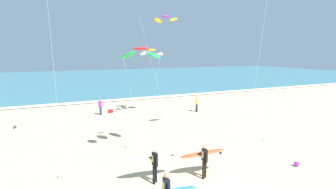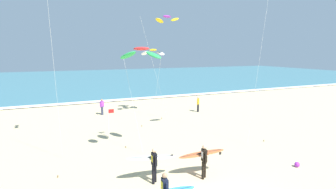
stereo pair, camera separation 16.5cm
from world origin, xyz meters
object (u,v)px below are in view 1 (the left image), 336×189
kite_arc_scarlet_mid (141,53)px  lifeguard_flag (108,120)px  surfer_lead (203,156)px  bystander_purple_top (101,107)px  kite_arc_violet_high (166,19)px  beach_ball (297,164)px  kite_arc_golden_low (152,52)px  surfer_trailing (153,160)px  bystander_yellow_top (197,104)px

kite_arc_scarlet_mid → lifeguard_flag: size_ratio=3.05×
surfer_lead → bystander_purple_top: 15.41m
surfer_lead → kite_arc_scarlet_mid: 6.60m
kite_arc_violet_high → lifeguard_flag: bearing=-148.0°
surfer_lead → kite_arc_violet_high: bearing=74.6°
kite_arc_scarlet_mid → beach_ball: size_ratio=22.87×
surfer_lead → kite_arc_golden_low: 14.30m
surfer_trailing → kite_arc_scarlet_mid: (0.61, 3.38, 5.00)m
surfer_trailing → kite_arc_scarlet_mid: size_ratio=0.39×
bystander_yellow_top → lifeguard_flag: 10.98m
kite_arc_golden_low → bystander_purple_top: 7.31m
kite_arc_golden_low → bystander_purple_top: bearing=155.8°
kite_arc_violet_high → bystander_purple_top: size_ratio=5.90×
bystander_yellow_top → lifeguard_flag: (-10.01, -4.49, 0.45)m
lifeguard_flag → surfer_lead: bearing=-69.9°
kite_arc_scarlet_mid → kite_arc_violet_high: size_ratio=0.68×
bystander_yellow_top → beach_ball: (-1.82, -13.71, -0.67)m
bystander_yellow_top → bystander_purple_top: same height
lifeguard_flag → beach_ball: 12.38m
surfer_trailing → beach_ball: surfer_trailing is taller
kite_arc_golden_low → bystander_purple_top: size_ratio=4.04×
kite_arc_violet_high → lifeguard_flag: size_ratio=4.47×
surfer_trailing → kite_arc_scarlet_mid: bearing=79.8°
surfer_trailing → lifeguard_flag: lifeguard_flag is taller
kite_arc_scarlet_mid → bystander_yellow_top: bearing=44.4°
surfer_lead → surfer_trailing: size_ratio=0.97×
surfer_trailing → kite_arc_violet_high: (5.73, 11.50, 8.01)m
kite_arc_scarlet_mid → beach_ball: kite_arc_scarlet_mid is taller
kite_arc_golden_low → beach_ball: 15.74m
kite_arc_scarlet_mid → beach_ball: (7.03, -5.03, -5.91)m
bystander_yellow_top → bystander_purple_top: size_ratio=1.00×
surfer_lead → kite_arc_golden_low: size_ratio=0.38×
surfer_lead → beach_ball: bearing=-12.0°
surfer_trailing → beach_ball: (7.64, -1.65, -0.91)m
bystander_yellow_top → lifeguard_flag: lifeguard_flag is taller
surfer_trailing → bystander_purple_top: size_ratio=1.58×
kite_arc_scarlet_mid → kite_arc_violet_high: 10.06m
bystander_purple_top → bystander_yellow_top: bearing=-15.9°
kite_arc_violet_high → beach_ball: 16.00m
kite_arc_violet_high → beach_ball: bearing=-81.7°
surfer_lead → bystander_yellow_top: surfer_lead is taller
surfer_trailing → kite_arc_golden_low: kite_arc_golden_low is taller
surfer_lead → bystander_purple_top: size_ratio=1.53×
kite_arc_violet_high → beach_ball: (1.91, -13.14, -8.92)m
lifeguard_flag → beach_ball: bearing=-48.4°
kite_arc_violet_high → bystander_yellow_top: (3.74, 0.56, -8.25)m
lifeguard_flag → surfer_trailing: bearing=-85.8°
beach_ball → kite_arc_golden_low: bearing=101.4°
surfer_lead → kite_arc_scarlet_mid: kite_arc_scarlet_mid is taller
kite_arc_scarlet_mid → kite_arc_golden_low: (4.16, 9.25, 0.05)m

